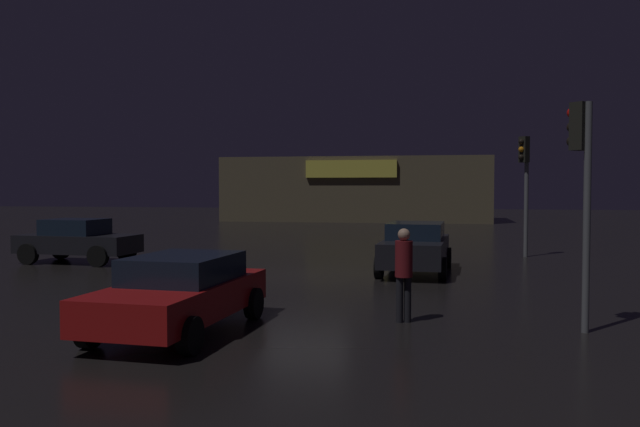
{
  "coord_description": "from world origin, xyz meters",
  "views": [
    {
      "loc": [
        3.82,
        -18.39,
        2.62
      ],
      "look_at": [
        -0.69,
        6.2,
        1.59
      ],
      "focal_mm": 35.87,
      "sensor_mm": 36.0,
      "label": 1
    }
  ],
  "objects_px": {
    "car_crossing": "(181,292)",
    "traffic_signal_opposite": "(582,165)",
    "car_far": "(416,247)",
    "pedestrian": "(404,267)",
    "car_near": "(78,240)",
    "store_building": "(357,189)",
    "traffic_signal_main": "(525,174)"
  },
  "relations": [
    {
      "from": "car_crossing",
      "to": "pedestrian",
      "type": "distance_m",
      "value": 4.24
    },
    {
      "from": "car_near",
      "to": "car_far",
      "type": "bearing_deg",
      "value": -2.41
    },
    {
      "from": "car_crossing",
      "to": "car_far",
      "type": "bearing_deg",
      "value": 65.99
    },
    {
      "from": "store_building",
      "to": "car_crossing",
      "type": "relative_size",
      "value": 4.57
    },
    {
      "from": "pedestrian",
      "to": "traffic_signal_main",
      "type": "bearing_deg",
      "value": 72.91
    },
    {
      "from": "car_near",
      "to": "car_far",
      "type": "distance_m",
      "value": 11.65
    },
    {
      "from": "pedestrian",
      "to": "store_building",
      "type": "bearing_deg",
      "value": 98.39
    },
    {
      "from": "car_near",
      "to": "car_far",
      "type": "height_order",
      "value": "car_far"
    },
    {
      "from": "car_near",
      "to": "car_far",
      "type": "xyz_separation_m",
      "value": [
        11.64,
        -0.49,
        0.01
      ]
    },
    {
      "from": "traffic_signal_opposite",
      "to": "car_far",
      "type": "height_order",
      "value": "traffic_signal_opposite"
    },
    {
      "from": "pedestrian",
      "to": "car_far",
      "type": "bearing_deg",
      "value": 90.09
    },
    {
      "from": "store_building",
      "to": "car_near",
      "type": "height_order",
      "value": "store_building"
    },
    {
      "from": "store_building",
      "to": "car_far",
      "type": "relative_size",
      "value": 4.42
    },
    {
      "from": "traffic_signal_opposite",
      "to": "car_near",
      "type": "height_order",
      "value": "traffic_signal_opposite"
    },
    {
      "from": "car_near",
      "to": "car_crossing",
      "type": "relative_size",
      "value": 0.94
    },
    {
      "from": "store_building",
      "to": "traffic_signal_opposite",
      "type": "xyz_separation_m",
      "value": [
        8.79,
        -38.24,
        0.57
      ]
    },
    {
      "from": "store_building",
      "to": "pedestrian",
      "type": "bearing_deg",
      "value": -81.61
    },
    {
      "from": "car_near",
      "to": "pedestrian",
      "type": "height_order",
      "value": "pedestrian"
    },
    {
      "from": "traffic_signal_opposite",
      "to": "pedestrian",
      "type": "distance_m",
      "value": 3.75
    },
    {
      "from": "traffic_signal_main",
      "to": "pedestrian",
      "type": "distance_m",
      "value": 13.29
    },
    {
      "from": "pedestrian",
      "to": "car_crossing",
      "type": "bearing_deg",
      "value": -159.04
    },
    {
      "from": "car_crossing",
      "to": "traffic_signal_opposite",
      "type": "bearing_deg",
      "value": 10.33
    },
    {
      "from": "car_crossing",
      "to": "traffic_signal_main",
      "type": "bearing_deg",
      "value": 60.96
    },
    {
      "from": "traffic_signal_opposite",
      "to": "car_near",
      "type": "distance_m",
      "value": 17.02
    },
    {
      "from": "car_far",
      "to": "pedestrian",
      "type": "xyz_separation_m",
      "value": [
        0.01,
        -7.33,
        0.28
      ]
    },
    {
      "from": "store_building",
      "to": "traffic_signal_opposite",
      "type": "bearing_deg",
      "value": -77.05
    },
    {
      "from": "car_near",
      "to": "store_building",
      "type": "bearing_deg",
      "value": 78.69
    },
    {
      "from": "car_near",
      "to": "pedestrian",
      "type": "relative_size",
      "value": 2.28
    },
    {
      "from": "traffic_signal_main",
      "to": "car_crossing",
      "type": "bearing_deg",
      "value": -119.04
    },
    {
      "from": "traffic_signal_opposite",
      "to": "store_building",
      "type": "bearing_deg",
      "value": 102.95
    },
    {
      "from": "pedestrian",
      "to": "car_near",
      "type": "bearing_deg",
      "value": 146.14
    },
    {
      "from": "traffic_signal_opposite",
      "to": "car_far",
      "type": "relative_size",
      "value": 0.9
    }
  ]
}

